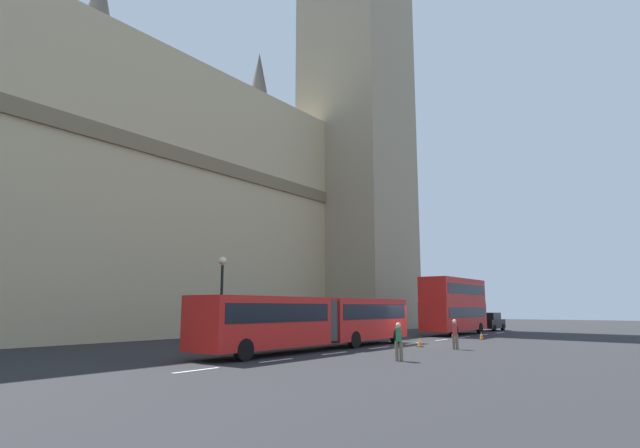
{
  "coord_description": "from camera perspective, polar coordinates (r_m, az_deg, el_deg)",
  "views": [
    {
      "loc": [
        -30.95,
        -15.6,
        2.34
      ],
      "look_at": [
        -5.18,
        3.4,
        7.61
      ],
      "focal_mm": 28.63,
      "sensor_mm": 36.0,
      "label": 1
    }
  ],
  "objects": [
    {
      "name": "ground_plane",
      "position": [
        34.73,
        9.89,
        -13.08
      ],
      "size": [
        160.0,
        160.0,
        0.0
      ],
      "primitive_type": "plane",
      "color": "#262628"
    },
    {
      "name": "lane_centre_marking",
      "position": [
        35.37,
        10.43,
        -12.99
      ],
      "size": [
        39.0,
        0.16,
        0.01
      ],
      "color": "silver",
      "rests_on": "ground_plane"
    },
    {
      "name": "articulated_bus",
      "position": [
        29.47,
        -0.26,
        -10.51
      ],
      "size": [
        17.23,
        2.54,
        2.9
      ],
      "color": "red",
      "rests_on": "ground_plane"
    },
    {
      "name": "double_decker_bus",
      "position": [
        47.35,
        14.76,
        -8.6
      ],
      "size": [
        9.52,
        2.54,
        4.9
      ],
      "color": "red",
      "rests_on": "ground_plane"
    },
    {
      "name": "sedan_lead",
      "position": [
        56.85,
        18.49,
        -10.32
      ],
      "size": [
        4.4,
        1.86,
        1.85
      ],
      "color": "black",
      "rests_on": "ground_plane"
    },
    {
      "name": "traffic_cone_west",
      "position": [
        32.35,
        11.1,
        -12.83
      ],
      "size": [
        0.36,
        0.36,
        0.58
      ],
      "color": "black",
      "rests_on": "ground_plane"
    },
    {
      "name": "traffic_cone_middle",
      "position": [
        36.95,
        14.85,
        -12.24
      ],
      "size": [
        0.36,
        0.36,
        0.58
      ],
      "color": "black",
      "rests_on": "ground_plane"
    },
    {
      "name": "traffic_cone_east",
      "position": [
        40.88,
        17.61,
        -11.81
      ],
      "size": [
        0.36,
        0.36,
        0.58
      ],
      "color": "black",
      "rests_on": "ground_plane"
    },
    {
      "name": "street_lamp",
      "position": [
        30.1,
        -10.95,
        -7.82
      ],
      "size": [
        0.44,
        0.44,
        5.27
      ],
      "color": "black",
      "rests_on": "ground_plane"
    },
    {
      "name": "pedestrian_near_cones",
      "position": [
        23.63,
        8.79,
        -12.71
      ],
      "size": [
        0.47,
        0.4,
        1.69
      ],
      "color": "#726651",
      "rests_on": "ground_plane"
    },
    {
      "name": "pedestrian_by_kerb",
      "position": [
        30.75,
        14.84,
        -11.71
      ],
      "size": [
        0.46,
        0.36,
        1.69
      ],
      "color": "#726651",
      "rests_on": "ground_plane"
    }
  ]
}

